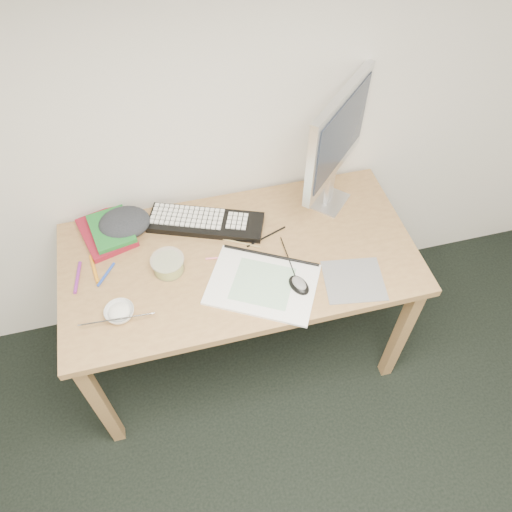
# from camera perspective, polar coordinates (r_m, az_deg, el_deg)

# --- Properties ---
(desk) EXTENTS (1.40, 0.70, 0.75)m
(desk) POSITION_cam_1_polar(r_m,az_deg,el_deg) (2.04, -1.87, -1.41)
(desk) COLOR tan
(desk) RESTS_ON ground
(mousepad) EXTENTS (0.25, 0.24, 0.00)m
(mousepad) POSITION_cam_1_polar(r_m,az_deg,el_deg) (1.93, 11.11, -2.75)
(mousepad) COLOR slate
(mousepad) RESTS_ON desk
(sketchpad) EXTENTS (0.49, 0.44, 0.01)m
(sketchpad) POSITION_cam_1_polar(r_m,az_deg,el_deg) (1.88, 0.76, -3.25)
(sketchpad) COLOR white
(sketchpad) RESTS_ON desk
(keyboard) EXTENTS (0.49, 0.31, 0.03)m
(keyboard) POSITION_cam_1_polar(r_m,az_deg,el_deg) (2.08, -5.75, 3.83)
(keyboard) COLOR black
(keyboard) RESTS_ON desk
(monitor) EXTENTS (0.35, 0.35, 0.54)m
(monitor) POSITION_cam_1_polar(r_m,az_deg,el_deg) (1.97, 9.29, 13.20)
(monitor) COLOR silver
(monitor) RESTS_ON desk
(mouse) EXTENTS (0.09, 0.11, 0.03)m
(mouse) POSITION_cam_1_polar(r_m,az_deg,el_deg) (1.86, 4.94, -3.15)
(mouse) COLOR black
(mouse) RESTS_ON sketchpad
(rice_bowl) EXTENTS (0.12, 0.12, 0.03)m
(rice_bowl) POSITION_cam_1_polar(r_m,az_deg,el_deg) (1.86, -15.31, -6.26)
(rice_bowl) COLOR silver
(rice_bowl) RESTS_ON desk
(chopsticks) EXTENTS (0.26, 0.03, 0.02)m
(chopsticks) POSITION_cam_1_polar(r_m,az_deg,el_deg) (1.83, -15.65, -6.96)
(chopsticks) COLOR #BCBCBF
(chopsticks) RESTS_ON rice_bowl
(fruit_tub) EXTENTS (0.16, 0.16, 0.06)m
(fruit_tub) POSITION_cam_1_polar(r_m,az_deg,el_deg) (1.93, -10.01, -0.95)
(fruit_tub) COLOR gold
(fruit_tub) RESTS_ON desk
(book_red) EXTENTS (0.25, 0.29, 0.02)m
(book_red) POSITION_cam_1_polar(r_m,az_deg,el_deg) (2.12, -16.70, 2.57)
(book_red) COLOR maroon
(book_red) RESTS_ON desk
(book_green) EXTENTS (0.19, 0.24, 0.02)m
(book_green) POSITION_cam_1_polar(r_m,az_deg,el_deg) (2.10, -16.22, 3.01)
(book_green) COLOR #1C712A
(book_green) RESTS_ON book_red
(cloth_lump) EXTENTS (0.20, 0.17, 0.07)m
(cloth_lump) POSITION_cam_1_polar(r_m,az_deg,el_deg) (2.10, -14.81, 3.67)
(cloth_lump) COLOR #23252B
(cloth_lump) RESTS_ON desk
(pencil_pink) EXTENTS (0.18, 0.03, 0.01)m
(pencil_pink) POSITION_cam_1_polar(r_m,az_deg,el_deg) (1.97, -3.09, -0.11)
(pencil_pink) COLOR pink
(pencil_pink) RESTS_ON desk
(pencil_tan) EXTENTS (0.18, 0.11, 0.01)m
(pencil_tan) POSITION_cam_1_polar(r_m,az_deg,el_deg) (2.01, -2.23, 1.60)
(pencil_tan) COLOR tan
(pencil_tan) RESTS_ON desk
(pencil_black) EXTENTS (0.18, 0.07, 0.01)m
(pencil_black) POSITION_cam_1_polar(r_m,az_deg,el_deg) (2.03, 1.19, 2.23)
(pencil_black) COLOR black
(pencil_black) RESTS_ON desk
(marker_blue) EXTENTS (0.08, 0.10, 0.01)m
(marker_blue) POSITION_cam_1_polar(r_m,az_deg,el_deg) (1.99, -16.77, -2.03)
(marker_blue) COLOR #2143B4
(marker_blue) RESTS_ON desk
(marker_orange) EXTENTS (0.03, 0.14, 0.01)m
(marker_orange) POSITION_cam_1_polar(r_m,az_deg,el_deg) (2.02, -18.02, -1.41)
(marker_orange) COLOR orange
(marker_orange) RESTS_ON desk
(marker_purple) EXTENTS (0.04, 0.15, 0.01)m
(marker_purple) POSITION_cam_1_polar(r_m,az_deg,el_deg) (2.02, -19.72, -2.31)
(marker_purple) COLOR #7C2486
(marker_purple) RESTS_ON desk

